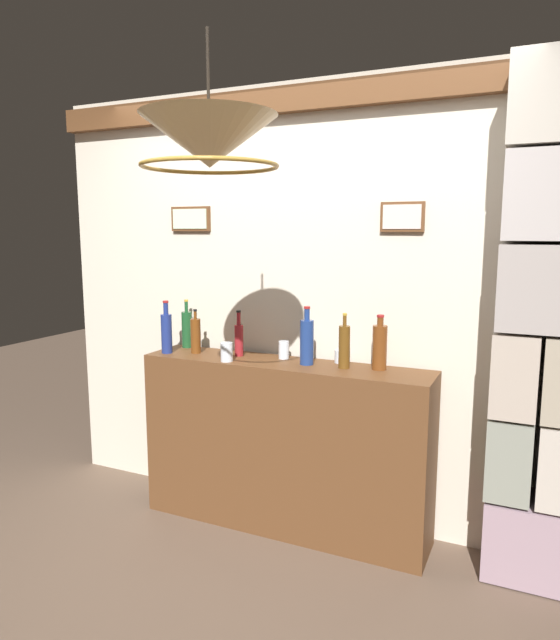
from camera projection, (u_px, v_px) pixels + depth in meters
name	position (u px, v px, depth m)	size (l,w,h in m)	color
ground_plane	(207.00, 611.00, 2.61)	(12.00, 12.00, 0.00)	brown
panelled_rear_partition	(301.00, 293.00, 3.38)	(3.33, 0.15, 2.55)	beige
stone_pillar	(545.00, 330.00, 2.70)	(0.44, 0.38, 2.49)	gray
bar_shelf_unit	(284.00, 446.00, 3.29)	(1.69, 0.35, 0.99)	brown
liquor_bottle_mezcal	(196.00, 335.00, 3.44)	(0.06, 0.06, 0.27)	brown
liquor_bottle_rye	(307.00, 341.00, 3.15)	(0.08, 0.08, 0.33)	navy
liquor_bottle_tequila	(344.00, 346.00, 3.06)	(0.06, 0.06, 0.30)	brown
liquor_bottle_brandy	(187.00, 329.00, 3.61)	(0.06, 0.06, 0.31)	#1B4C25
liquor_bottle_vodka	(167.00, 332.00, 3.44)	(0.07, 0.07, 0.32)	navy
liquor_bottle_sherry	(239.00, 338.00, 3.37)	(0.05, 0.05, 0.27)	maroon
liquor_bottle_whiskey	(380.00, 346.00, 3.03)	(0.08, 0.08, 0.30)	brown
glass_tumbler_rocks	(284.00, 350.00, 3.30)	(0.06, 0.06, 0.10)	silver
glass_tumbler_highball	(227.00, 352.00, 3.23)	(0.07, 0.07, 0.11)	silver
glass_tumbler_shot	(342.00, 356.00, 3.20)	(0.08, 0.08, 0.07)	silver
pendant_lamp	(209.00, 143.00, 2.16)	(0.53, 0.53, 0.51)	beige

